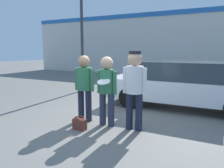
{
  "coord_description": "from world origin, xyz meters",
  "views": [
    {
      "loc": [
        2.45,
        -4.3,
        1.72
      ],
      "look_at": [
        0.12,
        0.21,
        0.93
      ],
      "focal_mm": 35.0,
      "sensor_mm": 36.0,
      "label": 1
    }
  ],
  "objects": [
    {
      "name": "handbag",
      "position": [
        -0.28,
        -0.56,
        0.13
      ],
      "size": [
        0.3,
        0.23,
        0.28
      ],
      "color": "brown",
      "rests_on": "ground"
    },
    {
      "name": "parked_car_near",
      "position": [
        1.36,
        2.43,
        0.7
      ],
      "size": [
        4.54,
        1.82,
        1.39
      ],
      "color": "silver",
      "rests_on": "ground"
    },
    {
      "name": "storefront_building",
      "position": [
        0.0,
        10.36,
        2.16
      ],
      "size": [
        24.0,
        0.22,
        4.25
      ],
      "color": "silver",
      "rests_on": "ground"
    },
    {
      "name": "ground_plane",
      "position": [
        0.0,
        0.0,
        0.0
      ],
      "size": [
        56.0,
        56.0,
        0.0
      ],
      "primitive_type": "plane",
      "color": "#66635E"
    },
    {
      "name": "person_middle_with_frisbee",
      "position": [
        0.12,
        -0.05,
        0.92
      ],
      "size": [
        0.49,
        0.54,
        1.58
      ],
      "color": "#2D3347",
      "rests_on": "ground"
    },
    {
      "name": "person_right",
      "position": [
        0.77,
        -0.02,
        1.03
      ],
      "size": [
        0.54,
        0.37,
        1.71
      ],
      "color": "#1E2338",
      "rests_on": "ground"
    },
    {
      "name": "person_left",
      "position": [
        -0.54,
        0.02,
        0.95
      ],
      "size": [
        0.54,
        0.37,
        1.6
      ],
      "color": "#1E2338",
      "rests_on": "ground"
    },
    {
      "name": "street_lamp",
      "position": [
        -2.63,
        3.36,
        3.42
      ],
      "size": [
        1.54,
        0.35,
        5.48
      ],
      "color": "#38383D",
      "rests_on": "ground"
    }
  ]
}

